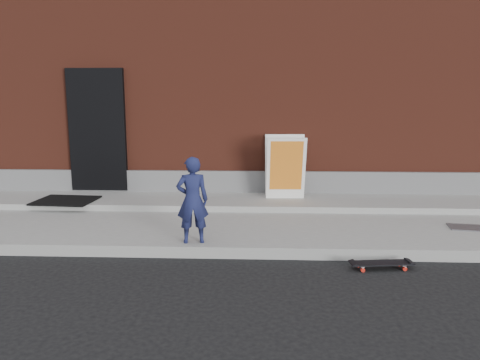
{
  "coord_description": "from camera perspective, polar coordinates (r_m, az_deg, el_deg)",
  "views": [
    {
      "loc": [
        0.41,
        -5.61,
        2.02
      ],
      "look_at": [
        0.14,
        0.8,
        0.87
      ],
      "focal_mm": 35.0,
      "sensor_mm": 36.0,
      "label": 1
    }
  ],
  "objects": [
    {
      "name": "ground",
      "position": [
        5.97,
        -1.68,
        -9.6
      ],
      "size": [
        80.0,
        80.0,
        0.0
      ],
      "primitive_type": "plane",
      "color": "black",
      "rests_on": "ground"
    },
    {
      "name": "sidewalk",
      "position": [
        7.38,
        -0.84,
        -5.11
      ],
      "size": [
        20.0,
        3.0,
        0.15
      ],
      "primitive_type": "cube",
      "color": "gray",
      "rests_on": "ground"
    },
    {
      "name": "apron",
      "position": [
        8.22,
        -0.48,
        -2.62
      ],
      "size": [
        20.0,
        1.2,
        0.1
      ],
      "primitive_type": "cube",
      "color": "gray",
      "rests_on": "sidewalk"
    },
    {
      "name": "building",
      "position": [
        12.62,
        0.59,
        12.35
      ],
      "size": [
        20.0,
        8.1,
        5.0
      ],
      "color": "#5E271A",
      "rests_on": "ground"
    },
    {
      "name": "child",
      "position": [
        6.01,
        -5.82,
        -2.45
      ],
      "size": [
        0.45,
        0.34,
        1.12
      ],
      "primitive_type": "imported",
      "rotation": [
        0.0,
        0.0,
        3.33
      ],
      "color": "#191E47",
      "rests_on": "sidewalk"
    },
    {
      "name": "skateboard",
      "position": [
        5.87,
        16.86,
        -9.72
      ],
      "size": [
        0.74,
        0.27,
        0.08
      ],
      "color": "red",
      "rests_on": "ground"
    },
    {
      "name": "pizza_sign",
      "position": [
        8.28,
        5.5,
        1.71
      ],
      "size": [
        0.7,
        0.82,
        1.11
      ],
      "color": "white",
      "rests_on": "apron"
    },
    {
      "name": "doormat",
      "position": [
        8.53,
        -20.47,
        -2.36
      ],
      "size": [
        1.02,
        0.85,
        0.03
      ],
      "primitive_type": "cube",
      "rotation": [
        0.0,
        0.0,
        -0.07
      ],
      "color": "black",
      "rests_on": "apron"
    },
    {
      "name": "utility_plate",
      "position": [
        7.52,
        26.14,
        -5.24
      ],
      "size": [
        0.6,
        0.43,
        0.02
      ],
      "primitive_type": "cube",
      "rotation": [
        0.0,
        0.0,
        -0.16
      ],
      "color": "#59595E",
      "rests_on": "sidewalk"
    }
  ]
}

